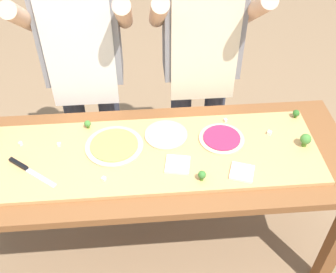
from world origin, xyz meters
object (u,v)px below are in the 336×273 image
at_px(pizza_slice_near_left, 242,172).
at_px(cheese_crumble_d, 21,144).
at_px(prep_table, 153,171).
at_px(broccoli_floret_front_right, 306,139).
at_px(broccoli_floret_center_right, 296,113).
at_px(chefs_knife, 26,168).
at_px(cook_right, 201,56).
at_px(pizza_whole_beet_magenta, 222,138).
at_px(broccoli_floret_center_left, 88,124).
at_px(cook_left, 84,61).
at_px(pizza_slice_far_right, 178,165).
at_px(cheese_crumble_a, 225,120).
at_px(pizza_whole_white_garlic, 166,135).
at_px(pizza_whole_pesto_green, 114,146).
at_px(broccoli_floret_back_left, 202,175).
at_px(cheese_crumble_c, 104,179).
at_px(cheese_crumble_b, 269,133).
at_px(cheese_crumble_e, 59,145).

bearing_deg(pizza_slice_near_left, cheese_crumble_d, 165.31).
bearing_deg(prep_table, broccoli_floret_front_right, -0.87).
xyz_separation_m(prep_table, broccoli_floret_center_right, (0.74, 0.20, 0.15)).
height_order(chefs_knife, cook_right, cook_right).
bearing_deg(chefs_knife, pizza_whole_beet_magenta, 7.55).
bearing_deg(cook_right, pizza_whole_beet_magenta, -84.51).
distance_m(prep_table, pizza_whole_beet_magenta, 0.37).
height_order(broccoli_floret_center_left, cook_left, cook_left).
height_order(broccoli_floret_center_left, cheese_crumble_d, broccoli_floret_center_left).
xyz_separation_m(pizza_slice_far_right, cheese_crumble_a, (0.27, 0.28, 0.00)).
xyz_separation_m(pizza_whole_beet_magenta, pizza_whole_white_garlic, (-0.26, 0.05, 0.00)).
xyz_separation_m(pizza_whole_beet_magenta, pizza_slice_near_left, (0.05, -0.22, -0.00)).
height_order(broccoli_floret_center_right, cheese_crumble_a, broccoli_floret_center_right).
distance_m(cheese_crumble_d, cook_left, 0.54).
height_order(pizza_whole_pesto_green, pizza_slice_near_left, pizza_whole_pesto_green).
height_order(pizza_whole_white_garlic, cheese_crumble_d, same).
distance_m(pizza_whole_beet_magenta, cheese_crumble_d, 0.96).
relative_size(chefs_knife, broccoli_floret_back_left, 4.62).
distance_m(chefs_knife, pizza_slice_far_right, 0.68).
height_order(broccoli_floret_back_left, cheese_crumble_a, broccoli_floret_back_left).
xyz_separation_m(cook_left, cook_right, (0.62, 0.00, 0.00)).
bearing_deg(cheese_crumble_c, cook_right, 52.58).
bearing_deg(broccoli_floret_front_right, pizza_whole_white_garlic, 169.23).
bearing_deg(pizza_whole_white_garlic, cheese_crumble_b, -3.50).
distance_m(chefs_knife, cheese_crumble_e, 0.19).
bearing_deg(chefs_knife, pizza_whole_white_garlic, 14.81).
relative_size(pizza_whole_beet_magenta, cheese_crumble_e, 13.67).
distance_m(pizza_whole_pesto_green, cheese_crumble_d, 0.45).
relative_size(broccoli_floret_center_left, cheese_crumble_c, 2.67).
bearing_deg(cheese_crumble_a, pizza_slice_far_right, -133.74).
bearing_deg(broccoli_floret_center_right, pizza_whole_pesto_green, -171.24).
bearing_deg(pizza_whole_beet_magenta, pizza_whole_white_garlic, 169.41).
height_order(broccoli_floret_center_left, cheese_crumble_c, broccoli_floret_center_left).
distance_m(broccoli_floret_front_right, cook_right, 0.70).
bearing_deg(cheese_crumble_a, pizza_whole_white_garlic, -165.23).
distance_m(pizza_whole_pesto_green, cheese_crumble_e, 0.26).
bearing_deg(cook_right, prep_table, -119.38).
height_order(chefs_knife, pizza_whole_pesto_green, same).
xyz_separation_m(chefs_knife, cheese_crumble_e, (0.13, 0.14, 0.00)).
bearing_deg(cook_left, pizza_slice_far_right, -54.38).
relative_size(broccoli_floret_back_left, cheese_crumble_a, 3.23).
distance_m(prep_table, broccoli_floret_center_right, 0.78).
distance_m(cheese_crumble_c, cook_right, 0.86).
distance_m(pizza_slice_near_left, broccoli_floret_front_right, 0.36).
bearing_deg(broccoli_floret_back_left, chefs_knife, 170.85).
bearing_deg(cheese_crumble_e, chefs_knife, -133.19).
relative_size(pizza_whole_white_garlic, cheese_crumble_a, 13.35).
height_order(pizza_slice_far_right, cook_left, cook_left).
height_order(pizza_whole_pesto_green, pizza_slice_far_right, pizza_whole_pesto_green).
relative_size(pizza_whole_pesto_green, cheese_crumble_d, 17.90).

